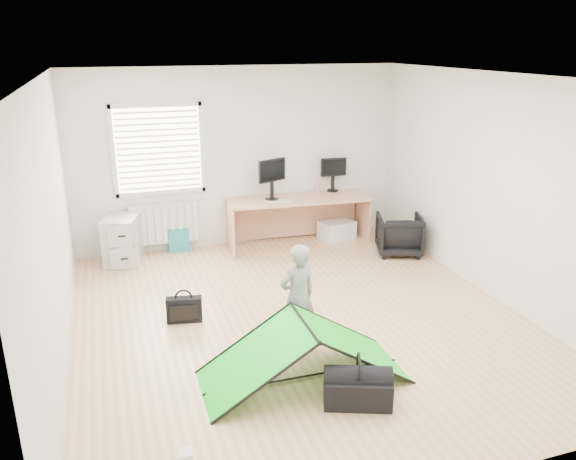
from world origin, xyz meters
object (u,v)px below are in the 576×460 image
object	(u,v)px
office_chair	(399,235)
monitor_left	(272,185)
person	(298,297)
duffel_bag	(357,390)
thermos	(318,187)
storage_crate	(337,230)
laptop_bag	(184,310)
desk	(299,221)
kite	(304,350)
filing_cabinet	(123,240)
monitor_right	(333,179)

from	to	relation	value
office_chair	monitor_left	bearing A→B (deg)	-7.23
person	duffel_bag	world-z (taller)	person
thermos	storage_crate	size ratio (longest dim) A/B	0.43
thermos	laptop_bag	bearing A→B (deg)	-138.50
desk	thermos	xyz separation A→B (m)	(0.37, 0.15, 0.49)
desk	office_chair	xyz separation A→B (m)	(1.29, -0.84, -0.08)
desk	kite	size ratio (longest dim) A/B	1.14
filing_cabinet	monitor_left	size ratio (longest dim) A/B	1.42
office_chair	kite	xyz separation A→B (m)	(-2.47, -2.66, 0.00)
monitor_right	kite	size ratio (longest dim) A/B	0.21
desk	duffel_bag	world-z (taller)	desk
thermos	laptop_bag	distance (m)	3.34
storage_crate	desk	bearing A→B (deg)	-176.06
filing_cabinet	storage_crate	distance (m)	3.31
monitor_left	kite	xyz separation A→B (m)	(-0.75, -3.52, -0.68)
office_chair	thermos	bearing A→B (deg)	-27.70
thermos	kite	size ratio (longest dim) A/B	0.12
monitor_right	laptop_bag	distance (m)	3.62
office_chair	duffel_bag	xyz separation A→B (m)	(-2.15, -3.17, -0.17)
filing_cabinet	laptop_bag	distance (m)	2.15
storage_crate	duffel_bag	distance (m)	4.33
office_chair	kite	size ratio (longest dim) A/B	0.34
desk	kite	bearing A→B (deg)	-104.44
monitor_right	duffel_bag	xyz separation A→B (m)	(-1.50, -4.24, -0.82)
person	monitor_left	bearing A→B (deg)	-116.20
monitor_left	thermos	xyz separation A→B (m)	(0.79, 0.13, -0.12)
monitor_left	monitor_right	size ratio (longest dim) A/B	1.17
desk	laptop_bag	size ratio (longest dim) A/B	5.55
monitor_left	duffel_bag	bearing A→B (deg)	-118.68
thermos	kite	bearing A→B (deg)	-112.89
kite	desk	bearing A→B (deg)	72.07
thermos	storage_crate	world-z (taller)	thermos
office_chair	duffel_bag	world-z (taller)	office_chair
monitor_left	duffel_bag	world-z (taller)	monitor_left
monitor_right	laptop_bag	size ratio (longest dim) A/B	1.05
person	kite	distance (m)	0.64
monitor_left	monitor_right	bearing A→B (deg)	-11.55
monitor_right	duffel_bag	distance (m)	4.57
filing_cabinet	thermos	size ratio (longest dim) A/B	3.01
office_chair	person	xyz separation A→B (m)	(-2.33, -2.09, 0.27)
filing_cabinet	monitor_right	distance (m)	3.35
desk	kite	world-z (taller)	desk
person	kite	world-z (taller)	person
office_chair	storage_crate	world-z (taller)	office_chair
filing_cabinet	storage_crate	xyz separation A→B (m)	(3.30, -0.01, -0.20)
desk	office_chair	world-z (taller)	desk
office_chair	desk	bearing A→B (deg)	-13.66
duffel_bag	laptop_bag	bearing A→B (deg)	142.26
filing_cabinet	laptop_bag	size ratio (longest dim) A/B	1.74
person	storage_crate	distance (m)	3.46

